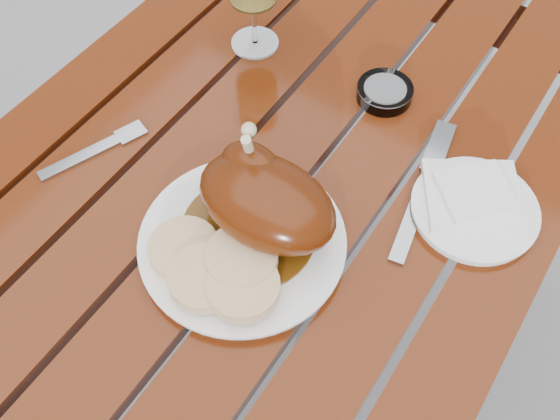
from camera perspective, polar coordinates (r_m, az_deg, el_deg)
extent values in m
plane|color=slate|center=(1.59, 0.22, -11.90)|extent=(60.00, 60.00, 0.00)
cube|color=#63250B|center=(1.25, 0.28, -5.47)|extent=(0.80, 1.20, 0.75)
cylinder|color=white|center=(0.83, -3.45, -3.03)|extent=(0.31, 0.31, 0.02)
cylinder|color=#562F09|center=(0.83, -2.88, -1.91)|extent=(0.18, 0.18, 0.00)
ellipsoid|color=#591E06|center=(0.79, -1.22, 0.73)|extent=(0.19, 0.13, 0.10)
ellipsoid|color=#591E06|center=(0.81, -2.58, 3.81)|extent=(0.09, 0.06, 0.08)
cylinder|color=#C6B28C|center=(0.79, -2.73, 5.16)|extent=(0.03, 0.04, 0.10)
cylinder|color=#E0BC88|center=(0.81, -8.76, -3.59)|extent=(0.09, 0.09, 0.02)
cylinder|color=#E0BC88|center=(0.78, -6.94, -6.17)|extent=(0.09, 0.09, 0.02)
cylinder|color=#E0BC88|center=(0.77, -3.39, -7.03)|extent=(0.09, 0.09, 0.02)
cylinder|color=#E0BC88|center=(0.79, -3.52, -4.33)|extent=(0.09, 0.09, 0.02)
cylinder|color=white|center=(0.90, 17.34, 0.02)|extent=(0.22, 0.22, 0.01)
cube|color=white|center=(0.90, 17.23, 1.21)|extent=(0.17, 0.17, 0.01)
cylinder|color=#B2B7BC|center=(1.01, 9.54, 10.57)|extent=(0.11, 0.11, 0.02)
cube|color=gray|center=(0.97, -17.09, 4.97)|extent=(0.07, 0.15, 0.01)
cube|color=gray|center=(0.90, 12.61, 1.05)|extent=(0.06, 0.23, 0.01)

